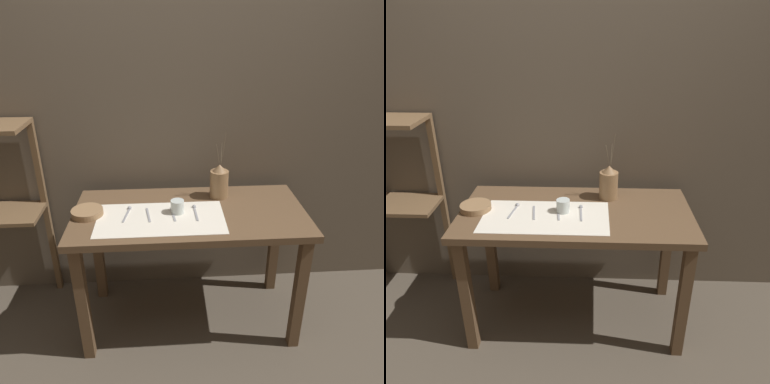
# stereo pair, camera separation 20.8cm
# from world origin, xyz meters

# --- Properties ---
(ground_plane) EXTENTS (12.00, 12.00, 0.00)m
(ground_plane) POSITION_xyz_m (0.00, 0.00, 0.00)
(ground_plane) COLOR brown
(stone_wall_back) EXTENTS (7.00, 0.06, 2.40)m
(stone_wall_back) POSITION_xyz_m (0.00, 0.43, 1.20)
(stone_wall_back) COLOR brown
(stone_wall_back) RESTS_ON ground_plane
(wooden_table) EXTENTS (1.32, 0.65, 0.79)m
(wooden_table) POSITION_xyz_m (0.00, 0.00, 0.67)
(wooden_table) COLOR brown
(wooden_table) RESTS_ON ground_plane
(linen_cloth) EXTENTS (0.70, 0.38, 0.00)m
(linen_cloth) POSITION_xyz_m (-0.16, -0.08, 0.79)
(linen_cloth) COLOR silver
(linen_cloth) RESTS_ON wooden_table
(pitcher_with_flowers) EXTENTS (0.11, 0.11, 0.41)m
(pitcher_with_flowers) POSITION_xyz_m (0.19, 0.18, 0.89)
(pitcher_with_flowers) COLOR olive
(pitcher_with_flowers) RESTS_ON wooden_table
(wooden_bowl) EXTENTS (0.17, 0.17, 0.04)m
(wooden_bowl) POSITION_xyz_m (-0.57, -0.01, 0.81)
(wooden_bowl) COLOR #8E6B47
(wooden_bowl) RESTS_ON wooden_table
(glass_tumbler_near) EXTENTS (0.08, 0.08, 0.08)m
(glass_tumbler_near) POSITION_xyz_m (-0.07, -0.02, 0.83)
(glass_tumbler_near) COLOR silver
(glass_tumbler_near) RESTS_ON wooden_table
(spoon_outer) EXTENTS (0.04, 0.17, 0.02)m
(spoon_outer) POSITION_xyz_m (-0.35, 0.02, 0.79)
(spoon_outer) COLOR #939399
(spoon_outer) RESTS_ON wooden_table
(fork_inner) EXTENTS (0.03, 0.16, 0.00)m
(fork_inner) POSITION_xyz_m (-0.23, -0.04, 0.79)
(fork_inner) COLOR #939399
(fork_inner) RESTS_ON wooden_table
(fork_outer) EXTENTS (0.03, 0.16, 0.00)m
(fork_outer) POSITION_xyz_m (-0.10, -0.04, 0.79)
(fork_outer) COLOR #939399
(fork_outer) RESTS_ON wooden_table
(spoon_inner) EXTENTS (0.03, 0.17, 0.02)m
(spoon_inner) POSITION_xyz_m (0.03, 0.01, 0.79)
(spoon_inner) COLOR #939399
(spoon_inner) RESTS_ON wooden_table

